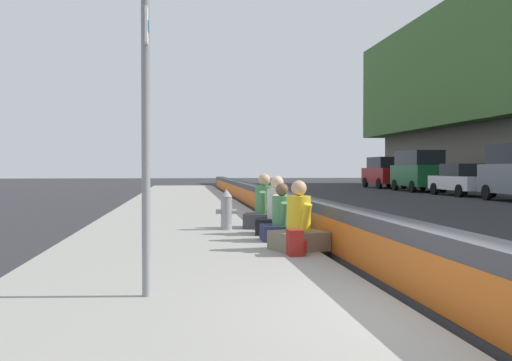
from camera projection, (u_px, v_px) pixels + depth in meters
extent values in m
plane|color=#2B2B2D|center=(471.00, 330.00, 5.37)|extent=(160.00, 160.00, 0.00)
cube|color=gray|center=(180.00, 332.00, 5.04)|extent=(80.00, 4.40, 0.14)
cube|color=#47474C|center=(471.00, 284.00, 5.36)|extent=(76.00, 0.44, 0.85)
cube|color=orange|center=(448.00, 289.00, 5.33)|extent=(74.48, 0.01, 0.54)
cylinder|color=gray|center=(146.00, 125.00, 6.09)|extent=(0.09, 0.09, 3.60)
cube|color=white|center=(147.00, 28.00, 6.07)|extent=(0.44, 0.02, 0.36)
cube|color=#1956AD|center=(149.00, 28.00, 6.08)|extent=(0.30, 0.01, 0.10)
cylinder|color=gray|center=(226.00, 213.00, 12.73)|extent=(0.24, 0.24, 0.72)
cone|color=gray|center=(226.00, 193.00, 12.72)|extent=(0.26, 0.26, 0.16)
cylinder|color=gray|center=(234.00, 211.00, 12.75)|extent=(0.10, 0.12, 0.10)
cylinder|color=gray|center=(219.00, 212.00, 12.71)|extent=(0.10, 0.12, 0.10)
cube|color=#706651|center=(299.00, 241.00, 9.59)|extent=(0.92, 0.99, 0.31)
cylinder|color=gold|center=(299.00, 214.00, 9.58)|extent=(0.39, 0.39, 0.58)
sphere|color=tan|center=(299.00, 188.00, 9.57)|extent=(0.26, 0.26, 0.26)
cylinder|color=gold|center=(292.00, 216.00, 9.78)|extent=(0.33, 0.22, 0.51)
cylinder|color=gold|center=(305.00, 218.00, 9.39)|extent=(0.33, 0.22, 0.51)
cube|color=#23284C|center=(282.00, 233.00, 10.86)|extent=(0.65, 0.76, 0.29)
cylinder|color=#4C8951|center=(282.00, 211.00, 10.85)|extent=(0.36, 0.36, 0.54)
sphere|color=brown|center=(282.00, 190.00, 10.84)|extent=(0.24, 0.24, 0.24)
cylinder|color=#4C8951|center=(280.00, 213.00, 11.05)|extent=(0.28, 0.13, 0.47)
cylinder|color=#4C8951|center=(284.00, 214.00, 10.65)|extent=(0.28, 0.13, 0.47)
cube|color=black|center=(277.00, 226.00, 11.90)|extent=(0.87, 0.97, 0.32)
cylinder|color=beige|center=(277.00, 204.00, 11.89)|extent=(0.41, 0.41, 0.60)
sphere|color=beige|center=(277.00, 182.00, 11.89)|extent=(0.27, 0.27, 0.27)
cylinder|color=beige|center=(277.00, 206.00, 12.12)|extent=(0.33, 0.20, 0.53)
cylinder|color=beige|center=(277.00, 207.00, 11.67)|extent=(0.33, 0.20, 0.53)
cube|color=#424247|center=(264.00, 221.00, 13.13)|extent=(0.93, 1.03, 0.33)
cylinder|color=#4C8951|center=(264.00, 200.00, 13.12)|extent=(0.42, 0.42, 0.62)
sphere|color=tan|center=(264.00, 180.00, 13.11)|extent=(0.27, 0.27, 0.27)
cylinder|color=#4C8951|center=(265.00, 202.00, 13.35)|extent=(0.34, 0.22, 0.54)
cylinder|color=#4C8951|center=(263.00, 203.00, 12.90)|extent=(0.34, 0.22, 0.54)
cube|color=maroon|center=(295.00, 242.00, 8.99)|extent=(0.32, 0.22, 0.40)
cube|color=maroon|center=(304.00, 246.00, 9.00)|extent=(0.22, 0.06, 0.20)
cylinder|color=black|center=(487.00, 192.00, 26.83)|extent=(0.73, 0.25, 0.72)
cube|color=silver|center=(462.00, 183.00, 31.04)|extent=(4.53, 1.87, 0.72)
cube|color=black|center=(463.00, 170.00, 30.92)|extent=(2.23, 1.65, 0.66)
cylinder|color=black|center=(435.00, 189.00, 32.35)|extent=(0.66, 0.23, 0.66)
cylinder|color=black|center=(464.00, 189.00, 32.59)|extent=(0.66, 0.23, 0.66)
cylinder|color=black|center=(460.00, 191.00, 29.50)|extent=(0.66, 0.23, 0.66)
cylinder|color=black|center=(492.00, 191.00, 29.74)|extent=(0.66, 0.23, 0.66)
cube|color=#145128|center=(418.00, 175.00, 36.85)|extent=(5.17, 2.15, 1.30)
cube|color=black|center=(419.00, 158.00, 36.73)|extent=(4.16, 1.91, 0.90)
cylinder|color=black|center=(395.00, 185.00, 38.41)|extent=(0.73, 0.25, 0.72)
cylinder|color=black|center=(423.00, 185.00, 38.57)|extent=(0.73, 0.25, 0.72)
cylinder|color=black|center=(413.00, 187.00, 35.16)|extent=(0.73, 0.25, 0.72)
cylinder|color=black|center=(443.00, 187.00, 35.32)|extent=(0.73, 0.25, 0.72)
cube|color=maroon|center=(384.00, 175.00, 43.03)|extent=(4.82, 1.96, 1.10)
cube|color=black|center=(385.00, 163.00, 42.91)|extent=(3.11, 1.75, 0.80)
cylinder|color=black|center=(365.00, 182.00, 44.44)|extent=(0.76, 0.23, 0.76)
cylinder|color=black|center=(389.00, 182.00, 44.69)|extent=(0.76, 0.23, 0.76)
cylinder|color=black|center=(379.00, 183.00, 41.40)|extent=(0.76, 0.23, 0.76)
cylinder|color=black|center=(404.00, 183.00, 41.64)|extent=(0.76, 0.23, 0.76)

